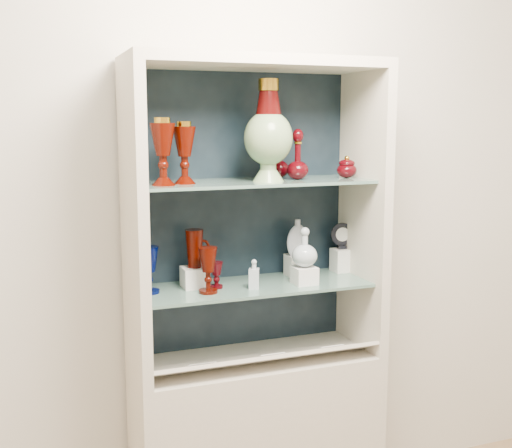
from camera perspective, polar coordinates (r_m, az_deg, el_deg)
name	(u,v)px	position (r m, az deg, el deg)	size (l,w,h in m)	color
wall_back	(238,193)	(2.72, -1.63, 2.76)	(3.50, 0.02, 2.80)	beige
cabinet_base	(256,443)	(2.83, 0.00, -18.86)	(1.00, 0.40, 0.75)	beige
cabinet_back_panel	(240,212)	(2.70, -1.41, 1.12)	(0.98, 0.02, 1.15)	black
cabinet_side_left	(134,224)	(2.40, -10.79, -0.04)	(0.04, 0.40, 1.15)	beige
cabinet_side_right	(363,212)	(2.73, 9.48, 1.07)	(0.04, 0.40, 1.15)	beige
cabinet_top_cap	(256,63)	(2.51, 0.00, 14.13)	(1.00, 0.40, 0.04)	beige
shelf_lower	(254,286)	(2.60, -0.16, -5.52)	(0.92, 0.34, 0.01)	slate
shelf_upper	(254,182)	(2.53, -0.16, 3.74)	(0.92, 0.34, 0.01)	slate
label_ledge	(266,359)	(2.56, 0.88, -11.92)	(0.92, 0.18, 0.01)	beige
label_card_0	(270,355)	(2.57, 1.27, -11.56)	(0.10, 0.07, 0.00)	white
label_card_1	(200,364)	(2.48, -4.98, -12.33)	(0.10, 0.07, 0.00)	white
label_card_2	(329,347)	(2.67, 6.53, -10.80)	(0.10, 0.07, 0.00)	white
label_card_3	(201,364)	(2.48, -4.90, -12.32)	(0.10, 0.07, 0.00)	white
pedestal_lamp_left	(184,153)	(2.41, -6.38, 6.31)	(0.09, 0.09, 0.23)	#410A01
pedestal_lamp_right	(163,152)	(2.35, -8.28, 6.38)	(0.09, 0.09, 0.24)	#410A01
enamel_urn	(268,131)	(2.48, 1.11, 8.29)	(0.19, 0.19, 0.39)	#104D2F
ruby_decanter_a	(298,151)	(2.57, 3.74, 6.47)	(0.09, 0.09, 0.23)	#400206
ruby_decanter_b	(279,153)	(2.65, 2.05, 6.30)	(0.09, 0.09, 0.20)	#400206
lidded_bowl	(347,167)	(2.67, 8.07, 5.08)	(0.08, 0.08, 0.09)	#400206
cobalt_goblet	(149,270)	(2.48, -9.48, -4.06)	(0.08, 0.08, 0.18)	#01093E
ruby_goblet_tall	(208,270)	(2.46, -4.29, -4.12)	(0.07, 0.07, 0.18)	#410A01
ruby_goblet_small	(216,275)	(2.54, -3.54, -4.55)	(0.05, 0.05, 0.10)	#400206
riser_ruby_pitcher	(195,277)	(2.56, -5.46, -4.73)	(0.10, 0.10, 0.08)	silver
ruby_pitcher	(194,249)	(2.54, -5.50, -2.19)	(0.11, 0.07, 0.15)	#410A01
clear_square_bottle	(254,274)	(2.52, -0.18, -4.47)	(0.04, 0.04, 0.12)	#A5B6BF
riser_flat_flask	(297,265)	(2.74, 3.69, -3.67)	(0.09, 0.09, 0.09)	silver
flat_flask	(298,237)	(2.72, 3.71, -1.12)	(0.11, 0.05, 0.16)	#B2BAC8
riser_clear_round_decanter	(304,275)	(2.61, 4.32, -4.57)	(0.09, 0.09, 0.07)	silver
clear_round_decanter	(305,248)	(2.58, 4.35, -2.16)	(0.10, 0.10, 0.15)	#A5B6BF
riser_cameo_medallion	(342,260)	(2.84, 7.62, -3.19)	(0.08, 0.08, 0.10)	silver
cameo_medallion	(342,235)	(2.82, 7.67, -1.01)	(0.10, 0.04, 0.12)	black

